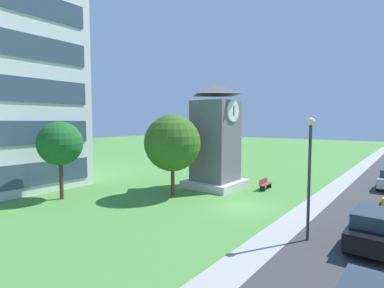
{
  "coord_description": "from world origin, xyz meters",
  "views": [
    {
      "loc": [
        -17.29,
        -9.25,
        5.65
      ],
      "look_at": [
        1.99,
        5.5,
        3.79
      ],
      "focal_mm": 27.75,
      "sensor_mm": 36.0,
      "label": 1
    }
  ],
  "objects_px": {
    "street_lamp": "(310,165)",
    "tree_by_building": "(60,144)",
    "park_bench": "(265,184)",
    "tree_near_tower": "(172,143)",
    "clock_tower": "(216,142)",
    "parked_car_black": "(375,228)"
  },
  "relations": [
    {
      "from": "street_lamp",
      "to": "tree_by_building",
      "type": "height_order",
      "value": "street_lamp"
    },
    {
      "from": "street_lamp",
      "to": "tree_by_building",
      "type": "distance_m",
      "value": 16.77
    },
    {
      "from": "park_bench",
      "to": "tree_near_tower",
      "type": "distance_m",
      "value": 8.6
    },
    {
      "from": "street_lamp",
      "to": "tree_near_tower",
      "type": "height_order",
      "value": "tree_near_tower"
    },
    {
      "from": "clock_tower",
      "to": "tree_near_tower",
      "type": "distance_m",
      "value": 4.65
    },
    {
      "from": "clock_tower",
      "to": "parked_car_black",
      "type": "height_order",
      "value": "clock_tower"
    },
    {
      "from": "tree_by_building",
      "to": "parked_car_black",
      "type": "relative_size",
      "value": 1.23
    },
    {
      "from": "park_bench",
      "to": "parked_car_black",
      "type": "height_order",
      "value": "parked_car_black"
    },
    {
      "from": "street_lamp",
      "to": "parked_car_black",
      "type": "distance_m",
      "value": 3.93
    },
    {
      "from": "street_lamp",
      "to": "parked_car_black",
      "type": "xyz_separation_m",
      "value": [
        1.03,
        -2.61,
        -2.75
      ]
    },
    {
      "from": "park_bench",
      "to": "tree_by_building",
      "type": "relative_size",
      "value": 0.32
    },
    {
      "from": "park_bench",
      "to": "tree_by_building",
      "type": "height_order",
      "value": "tree_by_building"
    },
    {
      "from": "street_lamp",
      "to": "tree_near_tower",
      "type": "xyz_separation_m",
      "value": [
        2.48,
        10.66,
        0.41
      ]
    },
    {
      "from": "clock_tower",
      "to": "tree_near_tower",
      "type": "height_order",
      "value": "clock_tower"
    },
    {
      "from": "park_bench",
      "to": "street_lamp",
      "type": "relative_size",
      "value": 0.31
    },
    {
      "from": "clock_tower",
      "to": "park_bench",
      "type": "distance_m",
      "value": 5.39
    },
    {
      "from": "parked_car_black",
      "to": "tree_near_tower",
      "type": "bearing_deg",
      "value": 83.76
    },
    {
      "from": "tree_by_building",
      "to": "parked_car_black",
      "type": "height_order",
      "value": "tree_by_building"
    },
    {
      "from": "tree_by_building",
      "to": "parked_car_black",
      "type": "distance_m",
      "value": 19.79
    },
    {
      "from": "tree_by_building",
      "to": "tree_near_tower",
      "type": "relative_size",
      "value": 0.92
    },
    {
      "from": "clock_tower",
      "to": "tree_by_building",
      "type": "distance_m",
      "value": 12.19
    },
    {
      "from": "street_lamp",
      "to": "park_bench",
      "type": "bearing_deg",
      "value": 34.32
    }
  ]
}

